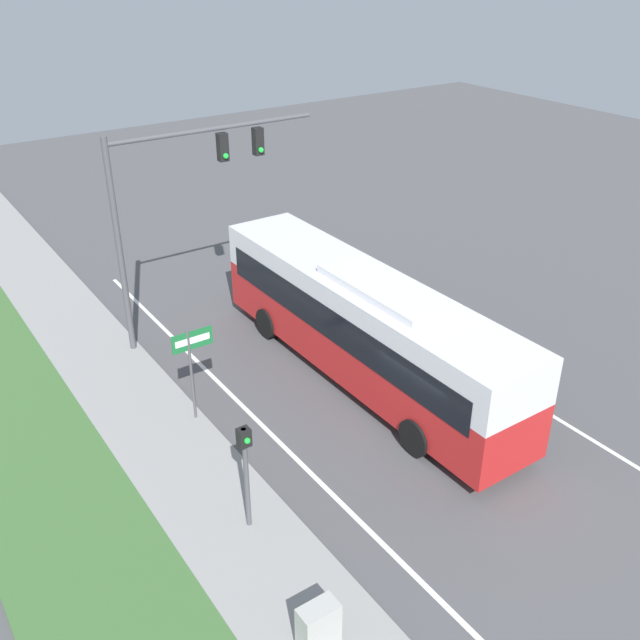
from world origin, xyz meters
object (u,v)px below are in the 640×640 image
(pedestrian_signal, at_px, (246,462))
(street_sign, at_px, (192,358))
(signal_gantry, at_px, (178,192))
(bus, at_px, (364,322))
(utility_cabinet, at_px, (318,627))

(pedestrian_signal, relative_size, street_sign, 0.97)
(signal_gantry, bearing_deg, bus, -59.81)
(bus, xyz_separation_m, pedestrian_signal, (-6.18, -3.74, 0.00))
(bus, height_order, utility_cabinet, bus)
(street_sign, relative_size, utility_cabinet, 2.74)
(signal_gantry, relative_size, utility_cabinet, 6.71)
(pedestrian_signal, height_order, utility_cabinet, pedestrian_signal)
(street_sign, bearing_deg, utility_cabinet, -99.59)
(signal_gantry, height_order, pedestrian_signal, signal_gantry)
(bus, relative_size, pedestrian_signal, 4.34)
(bus, bearing_deg, utility_cabinet, -132.26)
(signal_gantry, distance_m, street_sign, 6.03)
(street_sign, height_order, utility_cabinet, street_sign)
(street_sign, bearing_deg, bus, -8.86)
(signal_gantry, relative_size, pedestrian_signal, 2.52)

